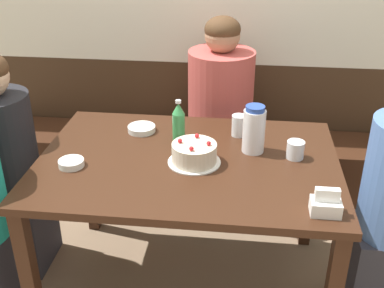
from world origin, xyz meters
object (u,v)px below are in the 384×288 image
object	(u,v)px
water_pitcher	(254,130)
person_teal_shirt	(220,121)
napkin_holder	(326,205)
person_grey_tee	(5,169)
birthday_cake	(194,154)
glass_water_tall	(295,150)
bowl_soup_white	(142,129)
bench_seat	(204,167)
glass_tumbler_short	(239,126)
bowl_rice_small	(71,163)
soju_bottle	(179,122)

from	to	relation	value
water_pitcher	person_teal_shirt	bearing A→B (deg)	106.87
napkin_holder	person_grey_tee	bearing A→B (deg)	163.44
birthday_cake	glass_water_tall	size ratio (longest dim) A/B	2.90
bowl_soup_white	glass_water_tall	size ratio (longest dim) A/B	1.71
bench_seat	glass_tumbler_short	bearing A→B (deg)	-69.20
birthday_cake	napkin_holder	distance (m)	0.61
bowl_rice_small	person_teal_shirt	world-z (taller)	person_teal_shirt
birthday_cake	glass_tumbler_short	xyz separation A→B (m)	(0.18, 0.30, 0.01)
glass_tumbler_short	person_grey_tee	bearing A→B (deg)	-170.99
person_grey_tee	napkin_holder	bearing A→B (deg)	-16.56
bowl_rice_small	glass_water_tall	world-z (taller)	glass_water_tall
bowl_soup_white	napkin_holder	bearing A→B (deg)	-36.86
birthday_cake	bowl_soup_white	world-z (taller)	birthday_cake
bench_seat	glass_water_tall	xyz separation A→B (m)	(0.47, -0.76, 0.55)
birthday_cake	person_grey_tee	bearing A→B (deg)	173.13
birthday_cake	napkin_holder	bearing A→B (deg)	-31.98
napkin_holder	water_pitcher	bearing A→B (deg)	119.68
bowl_soup_white	glass_tumbler_short	bearing A→B (deg)	1.20
napkin_holder	bowl_rice_small	world-z (taller)	napkin_holder
soju_bottle	bowl_soup_white	xyz separation A→B (m)	(-0.20, 0.08, -0.08)
napkin_holder	bowl_rice_small	bearing A→B (deg)	167.48
person_grey_tee	soju_bottle	bearing A→B (deg)	6.10
soju_bottle	napkin_holder	size ratio (longest dim) A/B	1.87
napkin_holder	person_teal_shirt	size ratio (longest dim) A/B	0.09
glass_tumbler_short	glass_water_tall	bearing A→B (deg)	-37.96
napkin_holder	glass_water_tall	distance (m)	0.43
soju_bottle	person_teal_shirt	xyz separation A→B (m)	(0.16, 0.54, -0.23)
person_grey_tee	glass_tumbler_short	bearing A→B (deg)	9.01
glass_tumbler_short	birthday_cake	bearing A→B (deg)	-121.72
bowl_soup_white	bowl_rice_small	world-z (taller)	same
bowl_rice_small	person_grey_tee	xyz separation A→B (m)	(-0.43, 0.21, -0.18)
water_pitcher	glass_water_tall	distance (m)	0.20
water_pitcher	bowl_rice_small	size ratio (longest dim) A/B	2.01
soju_bottle	glass_water_tall	size ratio (longest dim) A/B	2.58
water_pitcher	person_grey_tee	bearing A→B (deg)	-178.79
bowl_soup_white	glass_water_tall	xyz separation A→B (m)	(0.73, -0.19, 0.03)
soju_bottle	glass_tumbler_short	size ratio (longest dim) A/B	1.97
birthday_cake	napkin_holder	size ratio (longest dim) A/B	2.10
bowl_soup_white	bench_seat	bearing A→B (deg)	65.40
water_pitcher	bowl_soup_white	bearing A→B (deg)	165.15
person_teal_shirt	person_grey_tee	world-z (taller)	person_teal_shirt
bench_seat	soju_bottle	size ratio (longest dim) A/B	12.53
person_teal_shirt	glass_tumbler_short	bearing A→B (deg)	14.16
bench_seat	birthday_cake	world-z (taller)	birthday_cake
soju_bottle	person_teal_shirt	bearing A→B (deg)	73.18
glass_water_tall	bench_seat	bearing A→B (deg)	121.63
glass_water_tall	person_grey_tee	size ratio (longest dim) A/B	0.07
bench_seat	bowl_rice_small	size ratio (longest dim) A/B	23.46
glass_tumbler_short	person_grey_tee	world-z (taller)	person_grey_tee
bowl_rice_small	bench_seat	bearing A→B (deg)	62.75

